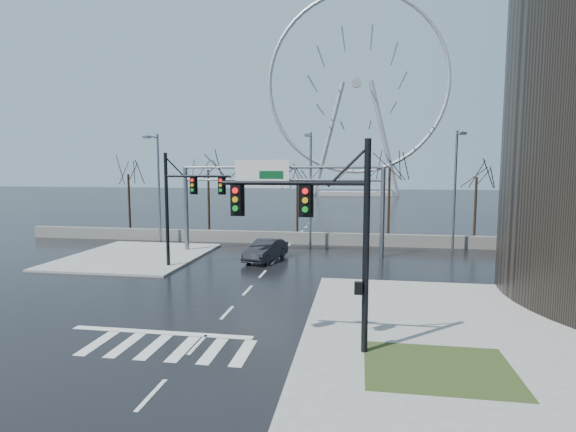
% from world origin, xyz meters
% --- Properties ---
extents(ground, '(260.00, 260.00, 0.00)m').
position_xyz_m(ground, '(0.00, 0.00, 0.00)').
color(ground, black).
rests_on(ground, ground).
extents(sidewalk_right_ext, '(12.00, 10.00, 0.15)m').
position_xyz_m(sidewalk_right_ext, '(10.00, 2.00, 0.07)').
color(sidewalk_right_ext, gray).
rests_on(sidewalk_right_ext, ground).
extents(sidewalk_far, '(10.00, 12.00, 0.15)m').
position_xyz_m(sidewalk_far, '(-11.00, 12.00, 0.07)').
color(sidewalk_far, gray).
rests_on(sidewalk_far, ground).
extents(grass_strip, '(5.00, 4.00, 0.02)m').
position_xyz_m(grass_strip, '(9.00, -5.00, 0.15)').
color(grass_strip, '#2B3917').
rests_on(grass_strip, sidewalk_near).
extents(barrier_wall, '(52.00, 0.50, 1.10)m').
position_xyz_m(barrier_wall, '(0.00, 20.00, 0.55)').
color(barrier_wall, slate).
rests_on(barrier_wall, ground).
extents(signal_mast_near, '(5.52, 0.41, 8.00)m').
position_xyz_m(signal_mast_near, '(5.14, -4.04, 4.87)').
color(signal_mast_near, black).
rests_on(signal_mast_near, ground).
extents(signal_mast_far, '(4.72, 0.41, 8.00)m').
position_xyz_m(signal_mast_far, '(-5.87, 8.96, 4.83)').
color(signal_mast_far, black).
rests_on(signal_mast_far, ground).
extents(sign_gantry, '(16.36, 0.40, 7.60)m').
position_xyz_m(sign_gantry, '(-0.38, 14.96, 5.18)').
color(sign_gantry, slate).
rests_on(sign_gantry, ground).
extents(streetlight_left, '(0.50, 2.55, 10.00)m').
position_xyz_m(streetlight_left, '(-12.00, 18.16, 5.89)').
color(streetlight_left, slate).
rests_on(streetlight_left, ground).
extents(streetlight_mid, '(0.50, 2.55, 10.00)m').
position_xyz_m(streetlight_mid, '(2.00, 18.16, 5.89)').
color(streetlight_mid, slate).
rests_on(streetlight_mid, ground).
extents(streetlight_right, '(0.50, 2.55, 10.00)m').
position_xyz_m(streetlight_right, '(14.00, 18.16, 5.89)').
color(streetlight_right, slate).
rests_on(streetlight_right, ground).
extents(tree_far_left, '(3.50, 3.50, 7.00)m').
position_xyz_m(tree_far_left, '(-18.00, 24.00, 5.57)').
color(tree_far_left, black).
rests_on(tree_far_left, ground).
extents(tree_left, '(3.75, 3.75, 7.50)m').
position_xyz_m(tree_left, '(-9.00, 23.50, 5.98)').
color(tree_left, black).
rests_on(tree_left, ground).
extents(tree_center, '(3.25, 3.25, 6.50)m').
position_xyz_m(tree_center, '(0.00, 24.50, 5.17)').
color(tree_center, black).
rests_on(tree_center, ground).
extents(tree_right, '(3.90, 3.90, 7.80)m').
position_xyz_m(tree_right, '(9.00, 23.50, 6.22)').
color(tree_right, black).
rests_on(tree_right, ground).
extents(tree_far_right, '(3.40, 3.40, 6.80)m').
position_xyz_m(tree_far_right, '(17.00, 24.00, 5.41)').
color(tree_far_right, black).
rests_on(tree_far_right, ground).
extents(ferris_wheel, '(45.00, 6.00, 50.91)m').
position_xyz_m(ferris_wheel, '(5.00, 95.00, 26.13)').
color(ferris_wheel, gray).
rests_on(ferris_wheel, ground).
extents(car, '(2.79, 5.06, 1.58)m').
position_xyz_m(car, '(-0.70, 12.34, 0.79)').
color(car, black).
rests_on(car, ground).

